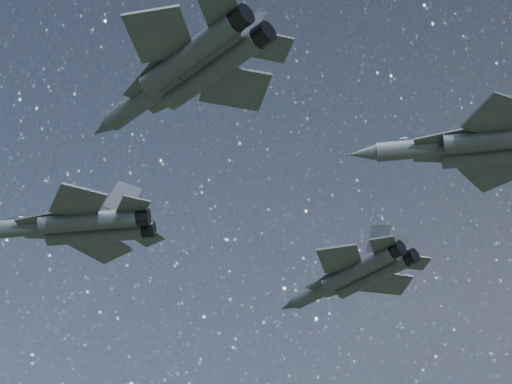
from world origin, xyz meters
The scene contains 4 objects.
jet_lead centered at (-17.70, -5.01, 150.35)m, with size 19.59×12.85×5.04m.
jet_left centered at (4.02, 10.94, 146.11)m, with size 17.43×11.82×4.38m.
jet_right centered at (4.77, -18.10, 148.91)m, with size 19.56×13.41×4.91m.
jet_slot centered at (21.35, -3.52, 144.73)m, with size 16.60×10.91×4.26m.
Camera 1 is at (33.19, -54.45, 104.51)m, focal length 60.00 mm.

